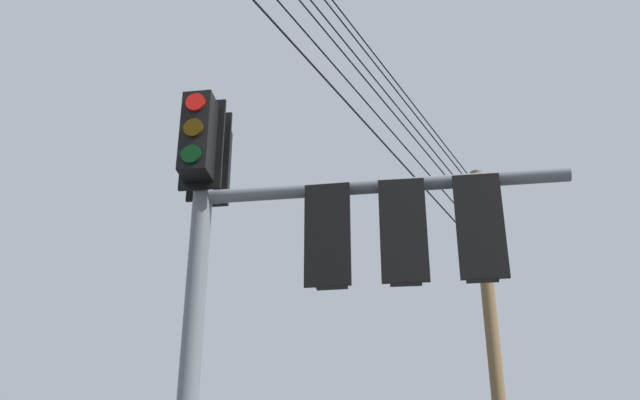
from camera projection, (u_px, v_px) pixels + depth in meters
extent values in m
cylinder|color=slate|center=(381.00, 186.00, 7.40)|extent=(3.57, 0.95, 0.14)
cube|color=black|center=(214.00, 164.00, 8.14)|extent=(0.36, 0.36, 0.90)
cube|color=black|center=(210.00, 156.00, 7.99)|extent=(0.44, 0.14, 1.04)
cylinder|color=red|center=(219.00, 147.00, 8.42)|extent=(0.20, 0.07, 0.20)
cylinder|color=#3C2703|center=(218.00, 171.00, 8.29)|extent=(0.20, 0.07, 0.20)
cylinder|color=black|center=(216.00, 195.00, 8.16)|extent=(0.20, 0.07, 0.20)
cube|color=black|center=(198.00, 136.00, 7.61)|extent=(0.36, 0.36, 0.90)
cube|color=black|center=(203.00, 144.00, 7.76)|extent=(0.44, 0.14, 1.04)
cylinder|color=red|center=(195.00, 102.00, 7.59)|extent=(0.20, 0.07, 0.20)
cylinder|color=#3C2703|center=(193.00, 128.00, 7.46)|extent=(0.20, 0.07, 0.20)
cylinder|color=black|center=(191.00, 154.00, 7.33)|extent=(0.20, 0.07, 0.20)
cube|color=black|center=(330.00, 241.00, 7.23)|extent=(0.36, 0.36, 0.90)
cube|color=black|center=(327.00, 234.00, 7.08)|extent=(0.44, 0.13, 1.04)
cylinder|color=red|center=(332.00, 219.00, 7.51)|extent=(0.20, 0.07, 0.20)
cylinder|color=#3C2703|center=(333.00, 247.00, 7.38)|extent=(0.20, 0.07, 0.20)
cylinder|color=black|center=(333.00, 276.00, 7.25)|extent=(0.20, 0.07, 0.20)
cube|color=black|center=(404.00, 237.00, 7.14)|extent=(0.37, 0.37, 0.90)
cube|color=black|center=(403.00, 230.00, 6.99)|extent=(0.44, 0.15, 1.04)
cylinder|color=red|center=(402.00, 215.00, 7.42)|extent=(0.20, 0.08, 0.20)
cylinder|color=#3C2703|center=(404.00, 243.00, 7.29)|extent=(0.20, 0.08, 0.20)
cylinder|color=black|center=(405.00, 272.00, 7.16)|extent=(0.20, 0.08, 0.20)
cube|color=black|center=(479.00, 232.00, 7.05)|extent=(0.36, 0.36, 0.90)
cube|color=black|center=(480.00, 225.00, 6.90)|extent=(0.44, 0.14, 1.04)
cylinder|color=red|center=(475.00, 211.00, 7.33)|extent=(0.20, 0.08, 0.20)
cylinder|color=#3C2703|center=(478.00, 239.00, 7.20)|extent=(0.20, 0.08, 0.20)
cylinder|color=black|center=(481.00, 268.00, 7.07)|extent=(0.20, 0.08, 0.20)
cylinder|color=brown|center=(497.00, 386.00, 15.42)|extent=(0.29, 0.29, 9.92)
cube|color=brown|center=(480.00, 218.00, 17.05)|extent=(0.78, 1.66, 0.12)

